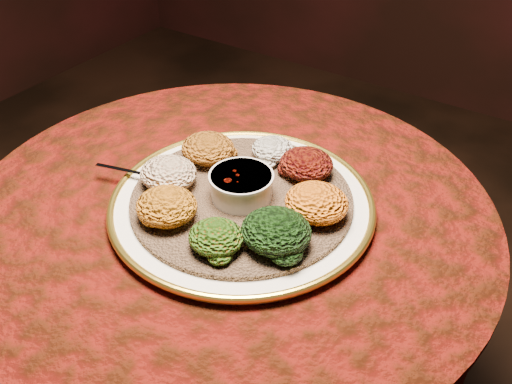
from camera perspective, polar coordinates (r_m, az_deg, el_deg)
The scene contains 13 objects.
table at distance 1.15m, azimuth -2.58°, elevation -8.26°, with size 0.96×0.96×0.73m.
platter at distance 1.01m, azimuth -1.43°, elevation -1.18°, with size 0.57×0.57×0.02m.
injera at distance 1.00m, azimuth -1.44°, elevation -0.69°, with size 0.39×0.39×0.01m, color #836041.
stew_bowl at distance 0.98m, azimuth -1.47°, elevation 0.79°, with size 0.11×0.11×0.05m.
spoon at distance 1.06m, azimuth -10.46°, elevation 1.62°, with size 0.14×0.05×0.01m.
portion_ayib at distance 1.09m, azimuth 1.68°, elevation 4.31°, with size 0.08×0.08×0.04m, color beige.
portion_kitfo at distance 1.04m, azimuth 5.06°, elevation 2.83°, with size 0.10×0.09×0.05m, color black.
portion_tikil at distance 0.95m, azimuth 6.07°, elevation -1.07°, with size 0.11×0.10×0.05m, color #C36C10.
portion_gomen at distance 0.89m, azimuth 2.03°, elevation -3.94°, with size 0.11×0.11×0.05m, color black.
portion_mixveg at distance 0.89m, azimuth -4.01°, elevation -4.52°, with size 0.09×0.08×0.04m, color #903109.
portion_kik at distance 0.95m, azimuth -8.93°, elevation -1.42°, with size 0.10×0.10×0.05m, color #C16811.
portion_timatim at distance 1.02m, azimuth -8.75°, elevation 1.84°, with size 0.10×0.10×0.05m, color maroon.
portion_shiro at distance 1.08m, azimuth -4.84°, elevation 4.38°, with size 0.10×0.10×0.05m, color #934C11.
Camera 1 is at (0.49, -0.64, 1.37)m, focal length 40.00 mm.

